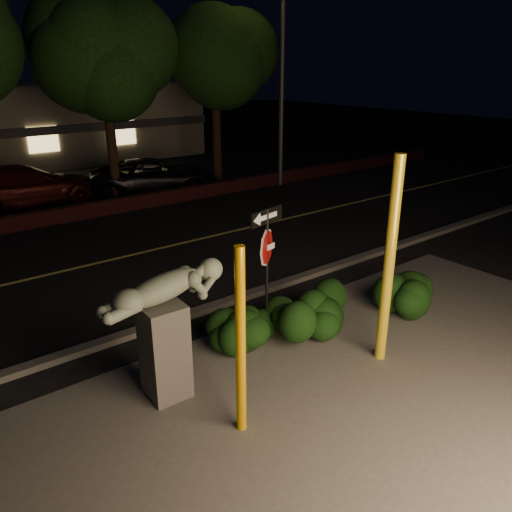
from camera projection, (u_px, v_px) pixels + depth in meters
The scene contains 19 objects.
ground at pixel (79, 232), 15.77m from camera, with size 90.00×90.00×0.00m, color black.
patio at pixel (328, 409), 7.65m from camera, with size 14.00×6.00×0.02m, color #4C4944.
road at pixel (117, 259), 13.55m from camera, with size 80.00×8.00×0.01m, color black.
lane_marking at pixel (117, 258), 13.55m from camera, with size 80.00×0.12×0.01m, color #C8B650.
curb at pixel (195, 312), 10.51m from camera, with size 80.00×0.25×0.12m, color #4C4944.
brick_wall at pixel (64, 215), 16.64m from camera, with size 40.00×0.35×0.50m, color #461617.
parking_lot at pixel (21, 190), 20.93m from camera, with size 40.00×12.00×0.01m, color black.
tree_far_c at pixel (101, 42), 17.22m from camera, with size 4.80×4.80×7.84m.
tree_far_d at pixel (215, 52), 20.53m from camera, with size 4.40×4.40×7.42m.
yellow_pole_left at pixel (241, 344), 6.74m from camera, with size 0.14×0.14×2.83m, color #EFA607.
yellow_pole_right at pixel (389, 264), 8.33m from camera, with size 0.18×0.18×3.67m, color yellow.
signpost at pixel (267, 248), 9.12m from camera, with size 0.85×0.21×2.54m.
sculpture at pixel (165, 321), 7.55m from camera, with size 2.00×0.64×2.14m.
hedge_center at pixel (254, 319), 9.36m from camera, with size 1.85×0.87×0.96m, color black.
hedge_right at pixel (313, 307), 9.59m from camera, with size 1.80×0.97×1.18m, color black.
hedge_far_right at pixel (410, 291), 10.51m from camera, with size 1.40×0.88×0.97m, color black.
streetlight at pixel (279, 47), 19.71m from camera, with size 1.42×0.41×9.38m.
parked_car_darkred at pixel (26, 186), 18.34m from camera, with size 2.13×5.24×1.52m, color #3D0E0D.
parked_car_dark at pixel (155, 176), 20.24m from camera, with size 2.32×5.02×1.40m, color black.
Camera 1 is at (-4.72, -5.30, 4.96)m, focal length 35.00 mm.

